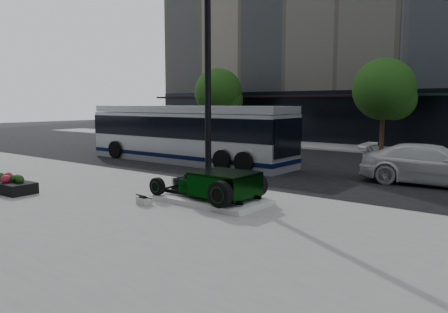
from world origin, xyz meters
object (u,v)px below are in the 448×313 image
Objects in this scene: transit_bus at (187,134)px; white_sedan at (433,165)px; lamppost at (208,90)px; flower_planter at (11,186)px; hot_rod at (219,184)px.

transit_bus is 2.33× the size of white_sedan.
lamppost is at bearing -41.53° from transit_bus.
lamppost is 4.00× the size of flower_planter.
transit_bus reaches higher than hot_rod.
transit_bus is 11.77m from white_sedan.
transit_bus is (-1.21, 9.86, 1.15)m from flower_planter.
transit_bus is at bearing 89.21° from white_sedan.
flower_planter is at bearing -83.03° from transit_bus.
lamppost is 7.31m from flower_planter.
lamppost is at bearing 128.87° from white_sedan.
hot_rod is at bearing 24.68° from flower_planter.
white_sedan is at bearing 62.34° from hot_rod.
white_sedan is (10.51, 10.73, 0.42)m from flower_planter.
hot_rod reaches higher than flower_planter.
lamppost is 7.79m from transit_bus.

